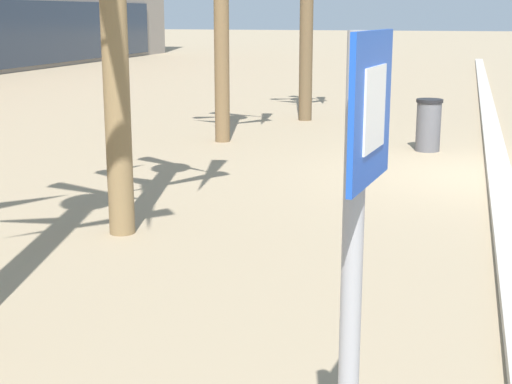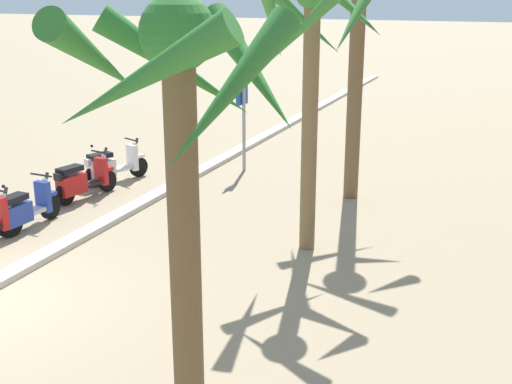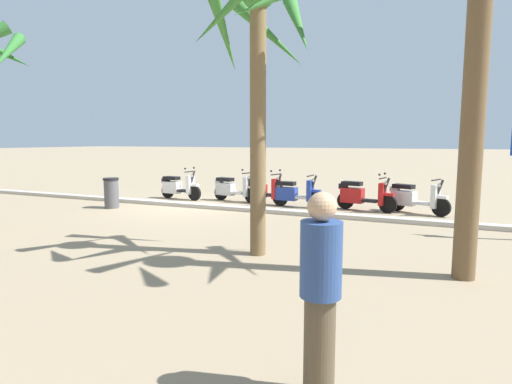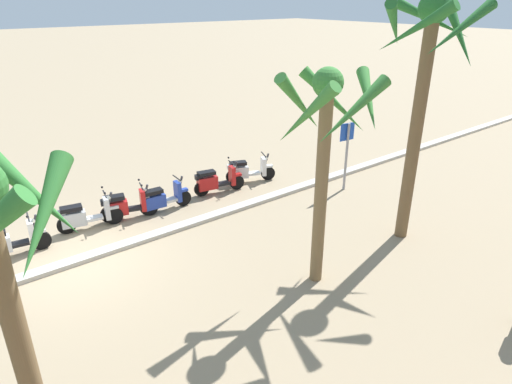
# 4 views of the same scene
# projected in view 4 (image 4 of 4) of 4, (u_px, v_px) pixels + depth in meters

# --- Properties ---
(ground_plane) EXTENTS (200.00, 200.00, 0.00)m
(ground_plane) POSITION_uv_depth(u_px,v_px,m) (79.00, 264.00, 11.43)
(ground_plane) COLOR #9E896B
(curb_strip) EXTENTS (60.00, 0.36, 0.12)m
(curb_strip) POSITION_uv_depth(u_px,v_px,m) (77.00, 260.00, 11.48)
(curb_strip) COLOR #BCB7AD
(curb_strip) RESTS_ON ground
(scooter_white_far_back) EXTENTS (1.75, 0.91, 1.04)m
(scooter_white_far_back) POSITION_uv_depth(u_px,v_px,m) (247.00, 171.00, 16.31)
(scooter_white_far_back) COLOR black
(scooter_white_far_back) RESTS_ON ground
(scooter_red_gap_after_mid) EXTENTS (1.83, 0.69, 1.17)m
(scooter_red_gap_after_mid) POSITION_uv_depth(u_px,v_px,m) (215.00, 181.00, 15.36)
(scooter_red_gap_after_mid) COLOR black
(scooter_red_gap_after_mid) RESTS_ON ground
(scooter_blue_tail_end) EXTENTS (1.73, 0.56, 1.04)m
(scooter_blue_tail_end) POSITION_uv_depth(u_px,v_px,m) (162.00, 198.00, 14.08)
(scooter_blue_tail_end) COLOR black
(scooter_blue_tail_end) RESTS_ON ground
(scooter_red_second_in_line) EXTENTS (1.70, 0.73, 1.17)m
(scooter_red_second_in_line) POSITION_uv_depth(u_px,v_px,m) (125.00, 206.00, 13.55)
(scooter_red_second_in_line) COLOR black
(scooter_red_second_in_line) RESTS_ON ground
(scooter_silver_lead_nearest) EXTENTS (1.85, 0.69, 1.17)m
(scooter_silver_lead_nearest) POSITION_uv_depth(u_px,v_px,m) (84.00, 216.00, 12.95)
(scooter_silver_lead_nearest) COLOR black
(scooter_silver_lead_nearest) RESTS_ON ground
(scooter_white_mid_centre) EXTENTS (1.78, 0.58, 1.17)m
(scooter_white_mid_centre) POSITION_uv_depth(u_px,v_px,m) (8.00, 242.00, 11.58)
(scooter_white_mid_centre) COLOR black
(scooter_white_mid_centre) RESTS_ON ground
(crossing_sign) EXTENTS (0.60, 0.15, 2.40)m
(crossing_sign) POSITION_uv_depth(u_px,v_px,m) (347.00, 149.00, 15.28)
(crossing_sign) COLOR #939399
(crossing_sign) RESTS_ON ground
(palm_tree_mid_walkway) EXTENTS (2.31, 2.46, 5.03)m
(palm_tree_mid_walkway) POSITION_uv_depth(u_px,v_px,m) (328.00, 127.00, 9.32)
(palm_tree_mid_walkway) COLOR olive
(palm_tree_mid_walkway) RESTS_ON ground
(palm_tree_far_corner) EXTENTS (2.70, 2.58, 6.43)m
(palm_tree_far_corner) POSITION_uv_depth(u_px,v_px,m) (426.00, 65.00, 10.89)
(palm_tree_far_corner) COLOR brown
(palm_tree_far_corner) RESTS_ON ground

